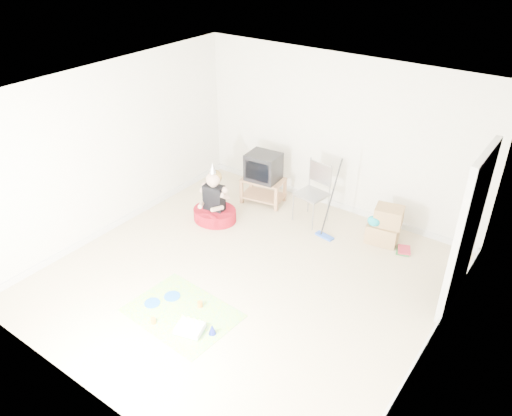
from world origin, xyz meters
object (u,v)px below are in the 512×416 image
Objects in this scene: crt_tv at (263,167)px; cardboard_boxes at (385,226)px; birthday_cake at (190,329)px; tv_stand at (263,188)px; folding_chair at (311,194)px; seated_woman at (215,208)px.

cardboard_boxes is at bearing -4.03° from crt_tv.
cardboard_boxes is at bearing 70.94° from birthday_cake.
tv_stand is at bearing 129.28° from crt_tv.
birthday_cake is (1.11, -3.12, -0.22)m from tv_stand.
folding_chair is at bearing -9.30° from crt_tv.
crt_tv is 2.24m from cardboard_boxes.
folding_chair is (0.99, -0.06, 0.22)m from tv_stand.
cardboard_boxes is 2.71m from seated_woman.
folding_chair reaches higher than birthday_cake.
folding_chair is at bearing -3.58° from tv_stand.
seated_woman is at bearing -144.87° from folding_chair.
seated_woman reaches higher than birthday_cake.
crt_tv is (0.00, -0.00, 0.41)m from tv_stand.
folding_chair is 2.66× the size of birthday_cake.
birthday_cake is at bearing -56.94° from seated_woman.
folding_chair is (0.99, -0.06, -0.19)m from crt_tv.
tv_stand is 0.78× the size of folding_chair.
tv_stand is 0.41m from crt_tv.
birthday_cake is (1.11, -3.12, -0.63)m from crt_tv.
tv_stand is at bearing -178.31° from cardboard_boxes.
crt_tv is at bearing 72.89° from seated_woman.
cardboard_boxes is (1.22, 0.13, -0.20)m from folding_chair.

